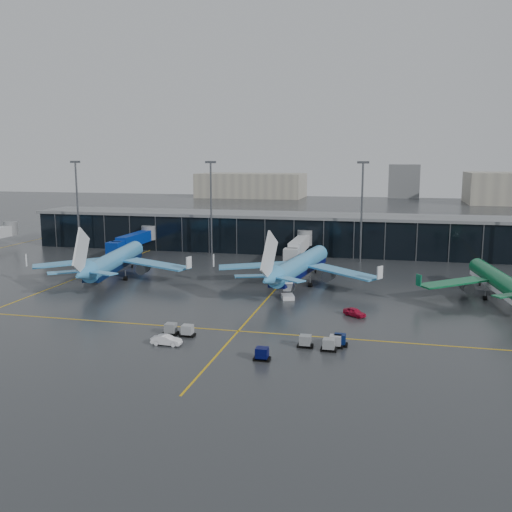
% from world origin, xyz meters
% --- Properties ---
extents(ground, '(600.00, 600.00, 0.00)m').
position_xyz_m(ground, '(0.00, 0.00, 0.00)').
color(ground, '#282B2D').
rests_on(ground, ground).
extents(terminal_pier, '(142.00, 17.00, 10.70)m').
position_xyz_m(terminal_pier, '(0.00, 62.00, 5.42)').
color(terminal_pier, black).
rests_on(terminal_pier, ground).
extents(jet_bridges, '(94.00, 27.50, 7.20)m').
position_xyz_m(jet_bridges, '(-35.00, 42.99, 4.55)').
color(jet_bridges, '#595B60').
rests_on(jet_bridges, ground).
extents(flood_masts, '(203.00, 0.50, 25.50)m').
position_xyz_m(flood_masts, '(5.00, 50.00, 13.81)').
color(flood_masts, '#595B60').
rests_on(flood_masts, ground).
extents(distant_hangars, '(260.00, 71.00, 22.00)m').
position_xyz_m(distant_hangars, '(49.94, 270.08, 8.79)').
color(distant_hangars, '#B2AD99').
rests_on(distant_hangars, ground).
extents(taxi_lines, '(220.00, 120.00, 0.02)m').
position_xyz_m(taxi_lines, '(10.00, 10.61, 0.01)').
color(taxi_lines, gold).
rests_on(taxi_lines, ground).
extents(airliner_arkefly, '(42.64, 46.93, 12.87)m').
position_xyz_m(airliner_arkefly, '(-26.59, 16.49, 6.44)').
color(airliner_arkefly, '#429AD9').
rests_on(airliner_arkefly, ground).
extents(airliner_klm_near, '(42.30, 46.62, 12.85)m').
position_xyz_m(airliner_klm_near, '(14.03, 20.17, 6.42)').
color(airliner_klm_near, '#429DDA').
rests_on(airliner_klm_near, ground).
extents(airliner_aer_lingus, '(36.71, 40.55, 11.25)m').
position_xyz_m(airliner_aer_lingus, '(52.26, 16.50, 5.63)').
color(airliner_aer_lingus, '#0B6435').
rests_on(airliner_aer_lingus, ground).
extents(baggage_carts, '(27.54, 9.69, 1.70)m').
position_xyz_m(baggage_carts, '(16.70, -20.47, 0.76)').
color(baggage_carts, black).
rests_on(baggage_carts, ground).
extents(mobile_airstair, '(3.08, 3.72, 3.45)m').
position_xyz_m(mobile_airstair, '(13.80, 6.85, 0.77)').
color(mobile_airstair, white).
rests_on(mobile_airstair, ground).
extents(service_van_red, '(4.31, 3.84, 1.41)m').
position_xyz_m(service_van_red, '(26.89, -2.43, 0.71)').
color(service_van_red, '#B50D2F').
rests_on(service_van_red, ground).
extents(service_van_white, '(4.39, 1.53, 1.45)m').
position_xyz_m(service_van_white, '(1.76, -23.76, 0.72)').
color(service_van_white, white).
rests_on(service_van_white, ground).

